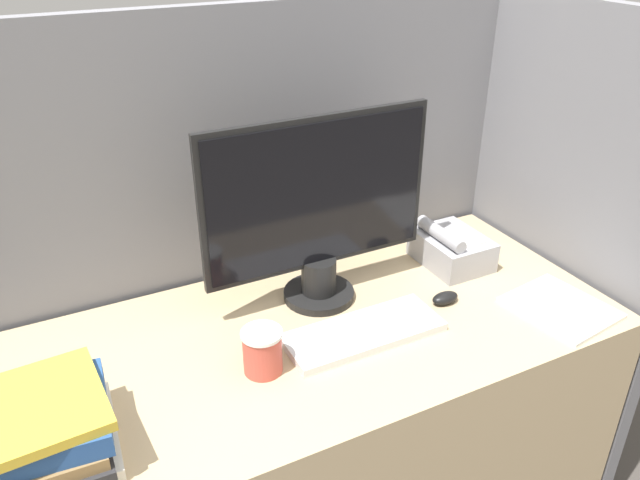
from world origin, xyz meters
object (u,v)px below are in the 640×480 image
monitor (318,214)px  coffee_cup (262,351)px  book_stack (44,431)px  mouse (445,298)px  desk_telephone (451,248)px  keyboard (363,332)px

monitor → coffee_cup: monitor is taller
coffee_cup → book_stack: (-0.44, -0.05, 0.02)m
mouse → desk_telephone: (0.13, 0.16, 0.03)m
monitor → mouse: size_ratio=7.99×
monitor → keyboard: bearing=-84.5°
keyboard → desk_telephone: 0.43m
coffee_cup → desk_telephone: size_ratio=0.50×
monitor → coffee_cup: (-0.24, -0.20, -0.18)m
monitor → keyboard: monitor is taller
mouse → desk_telephone: size_ratio=0.36×
mouse → coffee_cup: coffee_cup is taller
keyboard → desk_telephone: (0.39, 0.18, 0.04)m
monitor → mouse: 0.39m
book_stack → desk_telephone: book_stack is taller
mouse → coffee_cup: size_ratio=0.72×
keyboard → mouse: 0.26m
coffee_cup → monitor: bearing=40.7°
mouse → desk_telephone: bearing=49.5°
mouse → desk_telephone: desk_telephone is taller
coffee_cup → book_stack: 0.44m
mouse → book_stack: book_stack is taller
monitor → coffee_cup: bearing=-139.3°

